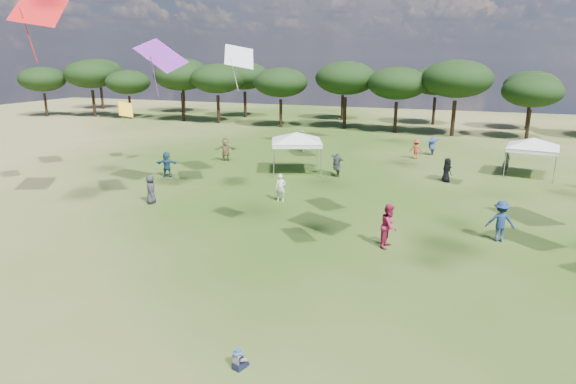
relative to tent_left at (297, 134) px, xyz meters
The scene contains 5 objects.
tree_line 25.71m from the tent_left, 70.07° to the left, with size 108.78×17.63×7.77m.
tent_left is the anchor object (origin of this frame).
tent_right 15.76m from the tent_left, 16.37° to the left, with size 6.19×6.19×2.90m.
toddler 22.16m from the tent_left, 74.68° to the right, with size 0.43×0.46×0.58m.
festival_crowd 4.91m from the tent_left, ahead, with size 27.36×22.76×1.87m.
Camera 1 is at (4.35, -7.47, 7.71)m, focal length 30.00 mm.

